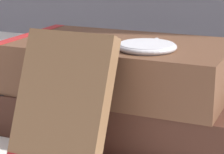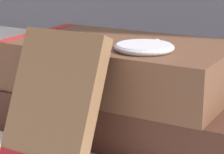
{
  "view_description": "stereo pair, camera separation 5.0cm",
  "coord_description": "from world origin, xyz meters",
  "views": [
    {
      "loc": [
        0.23,
        -0.37,
        0.19
      ],
      "look_at": [
        0.05,
        0.04,
        0.06
      ],
      "focal_mm": 75.0,
      "sensor_mm": 36.0,
      "label": 1
    },
    {
      "loc": [
        0.28,
        -0.35,
        0.19
      ],
      "look_at": [
        0.05,
        0.04,
        0.06
      ],
      "focal_mm": 75.0,
      "sensor_mm": 36.0,
      "label": 2
    }
  ],
  "objects": [
    {
      "name": "book_flat_top",
      "position": [
        0.04,
        0.06,
        0.07
      ],
      "size": [
        0.22,
        0.13,
        0.05
      ],
      "rotation": [
        0.0,
        0.0,
        0.02
      ],
      "color": "brown",
      "rests_on": "book_flat_bottom"
    },
    {
      "name": "book_leaning_front",
      "position": [
        0.04,
        -0.05,
        0.05
      ],
      "size": [
        0.08,
        0.06,
        0.12
      ],
      "rotation": [
        -0.4,
        0.0,
        0.0
      ],
      "color": "brown",
      "rests_on": "ground_plane"
    },
    {
      "name": "ground_plane",
      "position": [
        0.0,
        0.0,
        0.0
      ],
      "size": [
        3.0,
        3.0,
        0.0
      ],
      "primitive_type": "plane",
      "color": "white"
    },
    {
      "name": "pocket_watch",
      "position": [
        0.09,
        0.03,
        0.1
      ],
      "size": [
        0.06,
        0.06,
        0.01
      ],
      "color": "silver",
      "rests_on": "book_flat_top"
    },
    {
      "name": "reading_glasses",
      "position": [
        -0.04,
        0.21,
        0.0
      ],
      "size": [
        0.11,
        0.06,
        0.0
      ],
      "rotation": [
        0.0,
        0.0,
        -0.14
      ],
      "color": "black",
      "rests_on": "ground_plane"
    },
    {
      "name": "book_flat_bottom",
      "position": [
        0.05,
        0.06,
        0.02
      ],
      "size": [
        0.25,
        0.15,
        0.04
      ],
      "rotation": [
        0.0,
        0.0,
        0.04
      ],
      "color": "#422319",
      "rests_on": "ground_plane"
    }
  ]
}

